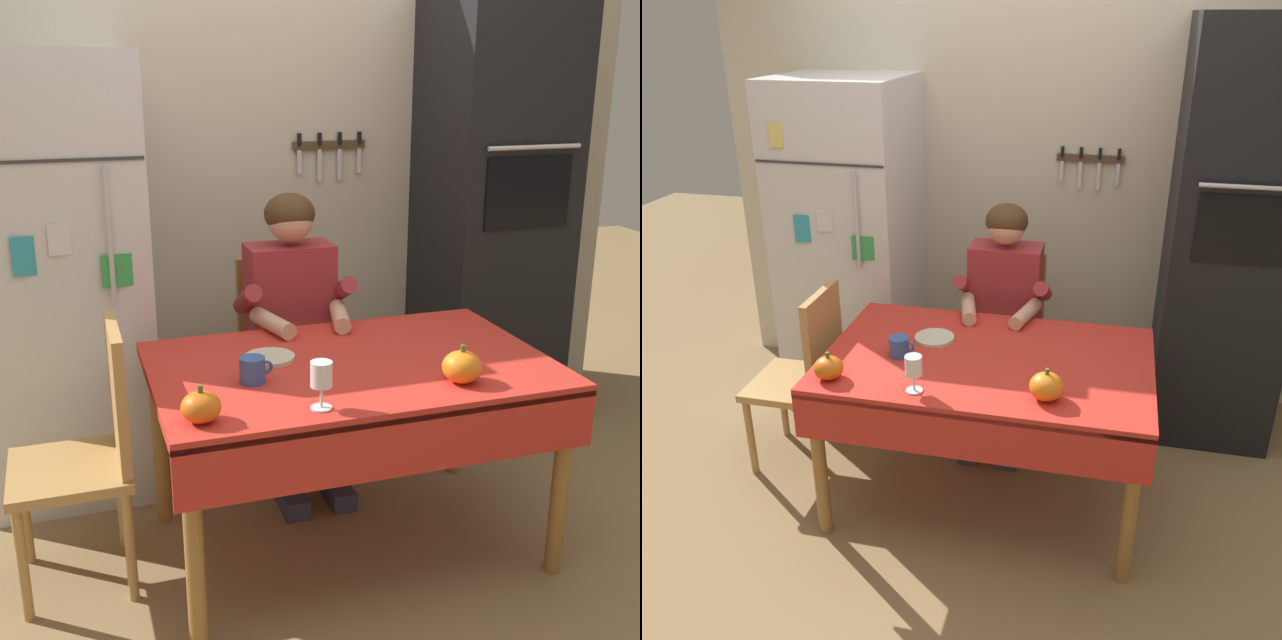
{
  "view_description": "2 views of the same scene",
  "coord_description": "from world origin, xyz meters",
  "views": [
    {
      "loc": [
        -0.93,
        -2.4,
        1.76
      ],
      "look_at": [
        -0.1,
        0.15,
        0.89
      ],
      "focal_mm": 45.2,
      "sensor_mm": 36.0,
      "label": 1
    },
    {
      "loc": [
        0.48,
        -2.44,
        2.09
      ],
      "look_at": [
        -0.13,
        0.19,
        0.86
      ],
      "focal_mm": 37.96,
      "sensor_mm": 36.0,
      "label": 2
    }
  ],
  "objects": [
    {
      "name": "refrigerator",
      "position": [
        -0.95,
        0.96,
        0.9
      ],
      "size": [
        0.68,
        0.71,
        1.8
      ],
      "color": "silver",
      "rests_on": "ground"
    },
    {
      "name": "wall_oven",
      "position": [
        1.05,
        1.0,
        1.05
      ],
      "size": [
        0.6,
        0.64,
        2.1
      ],
      "color": "black",
      "rests_on": "ground"
    },
    {
      "name": "serving_tray",
      "position": [
        -0.27,
        0.21,
        0.75
      ],
      "size": [
        0.18,
        0.18,
        0.02
      ],
      "primitive_type": "cylinder",
      "color": "beige",
      "rests_on": "dining_table"
    },
    {
      "name": "back_wall_assembly",
      "position": [
        0.05,
        1.35,
        1.3
      ],
      "size": [
        3.7,
        0.13,
        2.6
      ],
      "color": "beige",
      "rests_on": "ground"
    },
    {
      "name": "ground_plane",
      "position": [
        0.0,
        0.0,
        0.0
      ],
      "size": [
        10.0,
        10.0,
        0.0
      ],
      "primitive_type": "plane",
      "color": "#93754C",
      "rests_on": "ground"
    },
    {
      "name": "chair_left_side",
      "position": [
        -0.9,
        0.19,
        0.51
      ],
      "size": [
        0.4,
        0.4,
        0.93
      ],
      "color": "tan",
      "rests_on": "ground"
    },
    {
      "name": "wine_glass",
      "position": [
        -0.22,
        -0.25,
        0.85
      ],
      "size": [
        0.07,
        0.07,
        0.15
      ],
      "color": "white",
      "rests_on": "dining_table"
    },
    {
      "name": "dining_table",
      "position": [
        0.0,
        0.08,
        0.66
      ],
      "size": [
        1.4,
        0.9,
        0.74
      ],
      "color": "#9E6B33",
      "rests_on": "ground"
    },
    {
      "name": "chair_behind_person",
      "position": [
        -0.04,
        0.87,
        0.51
      ],
      "size": [
        0.4,
        0.4,
        0.93
      ],
      "color": "#9E6B33",
      "rests_on": "ground"
    },
    {
      "name": "pumpkin_medium",
      "position": [
        -0.59,
        -0.23,
        0.79
      ],
      "size": [
        0.12,
        0.12,
        0.12
      ],
      "color": "orange",
      "rests_on": "dining_table"
    },
    {
      "name": "pumpkin_large",
      "position": [
        0.28,
        -0.19,
        0.79
      ],
      "size": [
        0.13,
        0.13,
        0.13
      ],
      "color": "orange",
      "rests_on": "dining_table"
    },
    {
      "name": "coffee_mug",
      "position": [
        -0.37,
        0.03,
        0.78
      ],
      "size": [
        0.11,
        0.09,
        0.09
      ],
      "color": "#2D569E",
      "rests_on": "dining_table"
    },
    {
      "name": "seated_person",
      "position": [
        -0.04,
        0.68,
        0.74
      ],
      "size": [
        0.47,
        0.55,
        1.25
      ],
      "color": "#38384C",
      "rests_on": "ground"
    }
  ]
}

